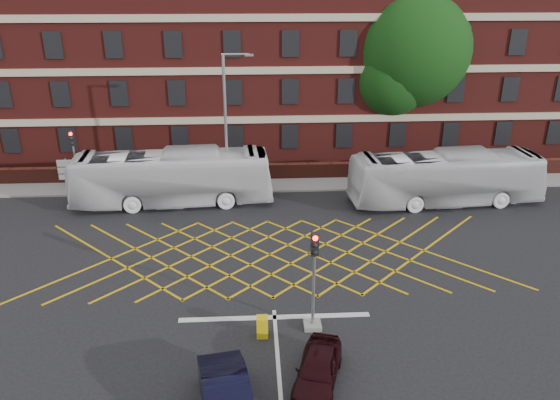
{
  "coord_description": "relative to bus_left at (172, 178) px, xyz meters",
  "views": [
    {
      "loc": [
        -0.81,
        -22.62,
        13.37
      ],
      "look_at": [
        0.5,
        1.5,
        3.23
      ],
      "focal_mm": 35.0,
      "sensor_mm": 36.0,
      "label": 1
    }
  ],
  "objects": [
    {
      "name": "box_junction_hatching",
      "position": [
        5.71,
        -7.07,
        -1.69
      ],
      "size": [
        8.22,
        8.22,
        0.02
      ],
      "primitive_type": "cube",
      "rotation": [
        0.0,
        0.0,
        0.79
      ],
      "color": "#CC990C",
      "rests_on": "ground"
    },
    {
      "name": "traffic_light_far",
      "position": [
        -6.26,
        1.67,
        0.07
      ],
      "size": [
        0.7,
        0.7,
        4.27
      ],
      "color": "slate",
      "rests_on": "ground"
    },
    {
      "name": "bus_left",
      "position": [
        0.0,
        0.0,
        0.0
      ],
      "size": [
        12.33,
        3.5,
        3.4
      ],
      "primitive_type": "imported",
      "rotation": [
        0.0,
        0.0,
        1.62
      ],
      "color": "silver",
      "rests_on": "ground"
    },
    {
      "name": "street_lamp",
      "position": [
        3.43,
        0.43,
        1.43
      ],
      "size": [
        2.25,
        1.0,
        9.05
      ],
      "color": "slate",
      "rests_on": "ground"
    },
    {
      "name": "far_pavement",
      "position": [
        5.71,
        2.93,
        -1.64
      ],
      "size": [
        60.0,
        3.0,
        0.12
      ],
      "primitive_type": "cube",
      "color": "slate",
      "rests_on": "ground"
    },
    {
      "name": "car_maroon",
      "position": [
        7.04,
        -16.55,
        -1.1
      ],
      "size": [
        2.35,
        3.77,
        1.2
      ],
      "primitive_type": "imported",
      "rotation": [
        0.0,
        0.0,
        -0.29
      ],
      "color": "black",
      "rests_on": "ground"
    },
    {
      "name": "victorian_building",
      "position": [
        5.96,
        12.93,
        6.14
      ],
      "size": [
        51.0,
        12.17,
        20.4
      ],
      "color": "#5D1B17",
      "rests_on": "ground"
    },
    {
      "name": "direction_signs",
      "position": [
        -7.2,
        2.53,
        -0.32
      ],
      "size": [
        1.1,
        0.16,
        2.2
      ],
      "color": "gray",
      "rests_on": "ground"
    },
    {
      "name": "ground",
      "position": [
        5.71,
        -9.07,
        -1.7
      ],
      "size": [
        120.0,
        120.0,
        0.0
      ],
      "primitive_type": "plane",
      "color": "black",
      "rests_on": "ground"
    },
    {
      "name": "boundary_wall",
      "position": [
        5.71,
        3.93,
        -1.15
      ],
      "size": [
        56.0,
        0.5,
        1.1
      ],
      "primitive_type": "cube",
      "color": "#521D15",
      "rests_on": "ground"
    },
    {
      "name": "deciduous_tree",
      "position": [
        16.65,
        8.95,
        5.84
      ],
      "size": [
        8.87,
        8.87,
        12.59
      ],
      "color": "black",
      "rests_on": "ground"
    },
    {
      "name": "traffic_light_near",
      "position": [
        7.22,
        -13.33,
        0.07
      ],
      "size": [
        0.7,
        0.7,
        4.27
      ],
      "color": "slate",
      "rests_on": "ground"
    },
    {
      "name": "bus_right",
      "position": [
        16.79,
        -0.86,
        -0.05
      ],
      "size": [
        12.01,
        3.6,
        3.3
      ],
      "primitive_type": "imported",
      "rotation": [
        0.0,
        0.0,
        1.64
      ],
      "color": "silver",
      "rests_on": "ground"
    },
    {
      "name": "stop_line",
      "position": [
        5.71,
        -12.57,
        -1.69
      ],
      "size": [
        8.0,
        0.3,
        0.02
      ],
      "primitive_type": "cube",
      "color": "silver",
      "rests_on": "ground"
    },
    {
      "name": "utility_cabinet",
      "position": [
        5.17,
        -13.81,
        -1.25
      ],
      "size": [
        0.45,
        0.41,
        0.9
      ],
      "primitive_type": "cube",
      "color": "gold",
      "rests_on": "ground"
    }
  ]
}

